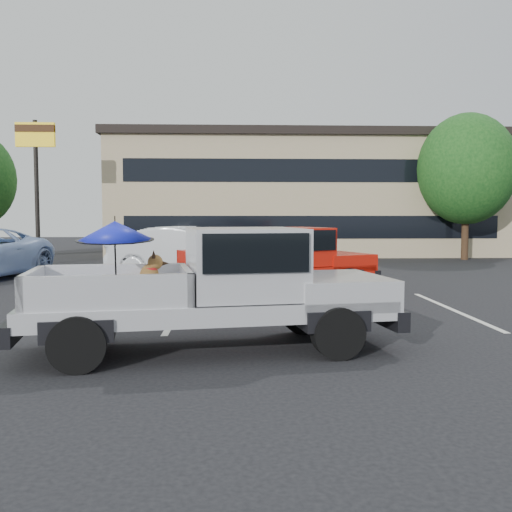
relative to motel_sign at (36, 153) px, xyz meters
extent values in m
plane|color=black|center=(10.00, -14.00, -4.65)|extent=(90.00, 90.00, 0.00)
cube|color=silver|center=(7.00, -12.00, -4.65)|extent=(0.12, 5.00, 0.01)
cube|color=silver|center=(13.00, -12.00, -4.65)|extent=(0.12, 5.00, 0.01)
cube|color=tan|center=(12.00, 7.00, -1.65)|extent=(20.00, 8.00, 6.00)
cube|color=black|center=(12.00, 7.00, 1.45)|extent=(20.40, 8.40, 0.40)
cube|color=black|center=(12.00, 3.02, -3.15)|extent=(18.00, 0.08, 1.10)
cube|color=black|center=(12.00, 3.02, -0.45)|extent=(18.00, 0.08, 1.10)
cylinder|color=black|center=(0.00, 0.00, -1.65)|extent=(0.18, 0.18, 6.00)
cube|color=yellow|center=(0.00, 0.00, 0.75)|extent=(1.60, 0.18, 1.00)
cube|color=#381E0C|center=(0.00, 0.00, 1.00)|extent=(1.60, 0.22, 0.30)
cylinder|color=#332114|center=(19.00, 2.00, -3.29)|extent=(0.32, 0.32, 2.73)
ellipsoid|color=#124215|center=(19.00, 2.00, -0.44)|extent=(4.46, 4.46, 5.13)
cylinder|color=#332114|center=(16.00, 10.00, -3.22)|extent=(0.32, 0.32, 2.86)
ellipsoid|color=#124215|center=(16.00, 10.00, -0.23)|extent=(4.68, 4.68, 5.38)
cylinder|color=black|center=(6.14, -16.74, -4.27)|extent=(0.80, 0.40, 0.76)
cylinder|color=black|center=(5.84, -14.92, -4.27)|extent=(0.80, 0.40, 0.76)
cylinder|color=black|center=(9.69, -16.16, -4.27)|extent=(0.80, 0.40, 0.76)
cylinder|color=black|center=(9.40, -14.34, -4.27)|extent=(0.80, 0.40, 0.76)
cube|color=silver|center=(7.82, -15.53, -3.98)|extent=(5.63, 2.76, 0.28)
cube|color=silver|center=(9.79, -15.21, -3.77)|extent=(1.79, 2.14, 0.46)
cube|color=black|center=(10.53, -15.09, -4.15)|extent=(0.51, 1.97, 0.30)
cube|color=black|center=(5.10, -15.97, -4.15)|extent=(0.49, 1.96, 0.28)
cube|color=silver|center=(8.36, -15.44, -3.30)|extent=(1.92, 2.08, 1.05)
cube|color=black|center=(8.36, -15.44, -3.10)|extent=(1.79, 2.16, 0.55)
cube|color=black|center=(6.39, -15.76, -3.92)|extent=(2.57, 2.19, 0.10)
cube|color=silver|center=(6.25, -14.91, -3.62)|extent=(2.29, 0.47, 0.50)
cube|color=silver|center=(6.53, -16.62, -3.62)|extent=(2.29, 0.47, 0.50)
cube|color=silver|center=(5.30, -15.94, -3.62)|extent=(0.39, 1.83, 0.50)
cube|color=silver|center=(7.47, -15.59, -3.62)|extent=(0.39, 1.83, 0.50)
ellipsoid|color=brown|center=(6.77, -15.71, -3.71)|extent=(0.53, 0.47, 0.32)
cylinder|color=brown|center=(7.04, -15.74, -3.75)|extent=(0.07, 0.07, 0.24)
cylinder|color=brown|center=(7.01, -15.59, -3.75)|extent=(0.07, 0.07, 0.24)
ellipsoid|color=brown|center=(6.94, -15.68, -3.52)|extent=(0.34, 0.31, 0.43)
cylinder|color=red|center=(6.96, -15.68, -3.38)|extent=(0.21, 0.21, 0.04)
sphere|color=brown|center=(7.03, -15.67, -3.28)|extent=(0.23, 0.23, 0.23)
cone|color=black|center=(7.15, -15.64, -3.30)|extent=(0.17, 0.13, 0.11)
cone|color=black|center=(7.02, -15.73, -3.16)|extent=(0.08, 0.08, 0.12)
cone|color=black|center=(7.00, -15.61, -3.16)|extent=(0.08, 0.08, 0.12)
cylinder|color=brown|center=(6.60, -15.74, -3.81)|extent=(0.28, 0.05, 0.10)
cylinder|color=black|center=(6.51, -16.00, -3.35)|extent=(0.02, 0.10, 1.05)
cone|color=#1620C7|center=(6.51, -16.00, -2.80)|extent=(1.10, 1.12, 0.36)
cylinder|color=black|center=(6.51, -16.00, -2.64)|extent=(0.02, 0.02, 0.10)
cylinder|color=black|center=(6.51, -16.00, -2.93)|extent=(1.10, 1.10, 0.09)
cylinder|color=black|center=(8.09, -10.99, -4.30)|extent=(0.75, 0.53, 0.71)
cylinder|color=black|center=(7.39, -9.42, -4.30)|extent=(0.75, 0.53, 0.71)
cylinder|color=black|center=(11.16, -9.62, -4.30)|extent=(0.75, 0.53, 0.71)
cylinder|color=black|center=(10.46, -8.05, -4.30)|extent=(0.75, 0.53, 0.71)
cube|color=red|center=(9.32, -9.50, -4.03)|extent=(5.33, 3.68, 0.26)
cube|color=red|center=(11.02, -8.74, -3.83)|extent=(2.01, 2.21, 0.43)
cube|color=black|center=(11.66, -8.46, -4.18)|extent=(0.91, 1.75, 0.28)
cube|color=black|center=(6.97, -10.54, -4.18)|extent=(0.90, 1.74, 0.26)
cube|color=red|center=(9.79, -9.29, -3.39)|extent=(2.10, 2.19, 0.98)
cube|color=black|center=(9.79, -9.29, -3.20)|extent=(2.01, 2.22, 0.51)
cube|color=black|center=(8.08, -10.05, -3.97)|extent=(2.66, 2.44, 0.09)
cube|color=red|center=(7.75, -9.31, -3.69)|extent=(2.00, 0.96, 0.47)
cube|color=red|center=(8.41, -10.79, -3.69)|extent=(2.00, 0.96, 0.47)
cube|color=red|center=(7.14, -10.47, -3.69)|extent=(0.78, 1.61, 0.47)
cube|color=red|center=(9.02, -9.63, -3.69)|extent=(0.78, 1.61, 0.47)
imported|color=silver|center=(6.77, -5.83, -3.80)|extent=(5.49, 3.25, 1.71)
camera|label=1|loc=(8.20, -24.19, -2.58)|focal=40.00mm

